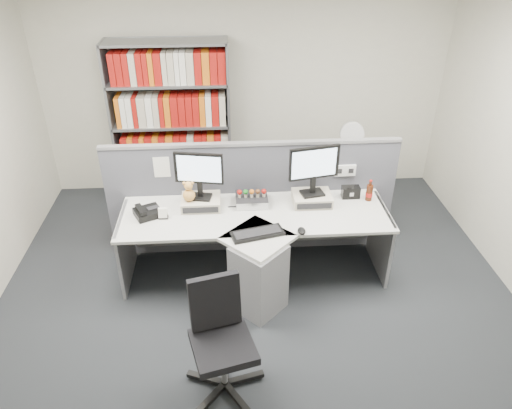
{
  "coord_description": "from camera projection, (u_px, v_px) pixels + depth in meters",
  "views": [
    {
      "loc": [
        -0.25,
        -3.13,
        3.21
      ],
      "look_at": [
        0.0,
        0.65,
        0.92
      ],
      "focal_mm": 34.0,
      "sensor_mm": 36.0,
      "label": 1
    }
  ],
  "objects": [
    {
      "name": "monitor_riser_left",
      "position": [
        201.0,
        202.0,
        4.75
      ],
      "size": [
        0.38,
        0.31,
        0.1
      ],
      "color": "#C1B6A0",
      "rests_on": "desk"
    },
    {
      "name": "ground",
      "position": [
        261.0,
        329.0,
        4.35
      ],
      "size": [
        5.5,
        5.5,
        0.0
      ],
      "primitive_type": "plane",
      "color": "#2A2D31",
      "rests_on": "ground"
    },
    {
      "name": "desk",
      "position": [
        256.0,
        249.0,
        4.62
      ],
      "size": [
        2.6,
        1.2,
        0.72
      ],
      "color": "silver",
      "rests_on": "ground"
    },
    {
      "name": "speaker",
      "position": [
        351.0,
        192.0,
        4.91
      ],
      "size": [
        0.18,
        0.1,
        0.12
      ],
      "primitive_type": "cube",
      "color": "black",
      "rests_on": "desk"
    },
    {
      "name": "desktop_pc",
      "position": [
        252.0,
        200.0,
        4.81
      ],
      "size": [
        0.31,
        0.28,
        0.08
      ],
      "color": "black",
      "rests_on": "desk"
    },
    {
      "name": "desk_fan",
      "position": [
        352.0,
        136.0,
        5.61
      ],
      "size": [
        0.28,
        0.16,
        0.46
      ],
      "color": "white",
      "rests_on": "filing_cabinet"
    },
    {
      "name": "cola_bottle",
      "position": [
        369.0,
        193.0,
        4.85
      ],
      "size": [
        0.07,
        0.07,
        0.22
      ],
      "color": "#3F190A",
      "rests_on": "desk"
    },
    {
      "name": "monitor_right",
      "position": [
        314.0,
        167.0,
        4.64
      ],
      "size": [
        0.5,
        0.2,
        0.51
      ],
      "color": "black",
      "rests_on": "monitor_riser_right"
    },
    {
      "name": "figurines",
      "position": [
        252.0,
        192.0,
        4.75
      ],
      "size": [
        0.29,
        0.05,
        0.09
      ],
      "color": "#C1B6A0",
      "rests_on": "desktop_pc"
    },
    {
      "name": "keyboard",
      "position": [
        257.0,
        233.0,
        4.35
      ],
      "size": [
        0.51,
        0.29,
        0.03
      ],
      "color": "black",
      "rests_on": "desk"
    },
    {
      "name": "monitor_left",
      "position": [
        199.0,
        172.0,
        4.58
      ],
      "size": [
        0.47,
        0.19,
        0.48
      ],
      "color": "black",
      "rests_on": "monitor_riser_left"
    },
    {
      "name": "desk_phone",
      "position": [
        147.0,
        212.0,
        4.62
      ],
      "size": [
        0.31,
        0.3,
        0.1
      ],
      "color": "black",
      "rests_on": "desk"
    },
    {
      "name": "plush_toy",
      "position": [
        189.0,
        193.0,
        4.64
      ],
      "size": [
        0.12,
        0.12,
        0.21
      ],
      "color": "gold",
      "rests_on": "monitor_riser_left"
    },
    {
      "name": "room_shell",
      "position": [
        262.0,
        146.0,
        3.42
      ],
      "size": [
        5.04,
        5.54,
        2.72
      ],
      "color": "beige",
      "rests_on": "ground"
    },
    {
      "name": "monitor_riser_right",
      "position": [
        312.0,
        198.0,
        4.82
      ],
      "size": [
        0.38,
        0.31,
        0.1
      ],
      "color": "#C1B6A0",
      "rests_on": "desk"
    },
    {
      "name": "mouse",
      "position": [
        302.0,
        231.0,
        4.38
      ],
      "size": [
        0.07,
        0.12,
        0.04
      ],
      "primitive_type": "ellipsoid",
      "color": "black",
      "rests_on": "desk"
    },
    {
      "name": "office_chair",
      "position": [
        220.0,
        335.0,
        3.62
      ],
      "size": [
        0.62,
        0.6,
        0.93
      ],
      "color": "silver",
      "rests_on": "ground"
    },
    {
      "name": "desk_calendar",
      "position": [
        163.0,
        214.0,
        4.58
      ],
      "size": [
        0.09,
        0.07,
        0.11
      ],
      "color": "black",
      "rests_on": "desk"
    },
    {
      "name": "shelving_unit",
      "position": [
        172.0,
        127.0,
        5.88
      ],
      "size": [
        1.41,
        0.4,
        2.0
      ],
      "color": "slate",
      "rests_on": "ground"
    },
    {
      "name": "filing_cabinet",
      "position": [
        346.0,
        184.0,
        5.94
      ],
      "size": [
        0.45,
        0.61,
        0.7
      ],
      "color": "slate",
      "rests_on": "ground"
    },
    {
      "name": "partition",
      "position": [
        253.0,
        197.0,
        5.08
      ],
      "size": [
        3.0,
        0.08,
        1.27
      ],
      "color": "#54545F",
      "rests_on": "ground"
    }
  ]
}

